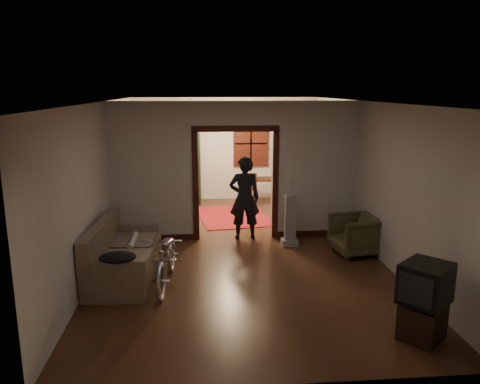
{
  "coord_description": "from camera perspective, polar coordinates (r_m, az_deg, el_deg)",
  "views": [
    {
      "loc": [
        -0.73,
        -8.54,
        3.04
      ],
      "look_at": [
        0.0,
        -0.3,
        1.2
      ],
      "focal_mm": 35.0,
      "sensor_mm": 36.0,
      "label": 1
    }
  ],
  "objects": [
    {
      "name": "person",
      "position": [
        9.49,
        0.55,
        -0.75
      ],
      "size": [
        0.64,
        0.43,
        1.72
      ],
      "primitive_type": "imported",
      "rotation": [
        0.0,
        0.0,
        3.17
      ],
      "color": "black",
      "rests_on": "floor"
    },
    {
      "name": "sofa",
      "position": [
        7.89,
        -13.9,
        -6.9
      ],
      "size": [
        1.03,
        2.07,
        0.93
      ],
      "primitive_type": "cube",
      "rotation": [
        0.0,
        0.0,
        -0.06
      ],
      "color": "brown",
      "rests_on": "floor"
    },
    {
      "name": "partition_wall",
      "position": [
        9.46,
        -0.56,
        2.56
      ],
      "size": [
        5.0,
        0.14,
        2.8
      ],
      "primitive_type": "cube",
      "color": "beige",
      "rests_on": "floor"
    },
    {
      "name": "wall_right",
      "position": [
        9.27,
        15.42,
        1.9
      ],
      "size": [
        0.02,
        8.5,
        2.8
      ],
      "primitive_type": "cube",
      "color": "beige",
      "rests_on": "floor"
    },
    {
      "name": "vacuum",
      "position": [
        9.22,
        6.12,
        -3.42
      ],
      "size": [
        0.36,
        0.31,
        1.03
      ],
      "primitive_type": "cube",
      "rotation": [
        0.0,
        0.0,
        -0.22
      ],
      "color": "gray",
      "rests_on": "floor"
    },
    {
      "name": "chandelier",
      "position": [
        11.08,
        -1.29,
        8.98
      ],
      "size": [
        0.24,
        0.24,
        0.24
      ],
      "primitive_type": "sphere",
      "color": "#FFE0A5",
      "rests_on": "ceiling"
    },
    {
      "name": "oriental_rug",
      "position": [
        11.34,
        -0.88,
        -2.96
      ],
      "size": [
        1.86,
        2.28,
        0.02
      ],
      "primitive_type": "cube",
      "rotation": [
        0.0,
        0.0,
        0.14
      ],
      "color": "maroon",
      "rests_on": "floor"
    },
    {
      "name": "locker",
      "position": [
        12.58,
        -7.02,
        2.97
      ],
      "size": [
        0.97,
        0.55,
        1.93
      ],
      "primitive_type": "cube",
      "rotation": [
        0.0,
        0.0,
        -0.01
      ],
      "color": "#20311D",
      "rests_on": "floor"
    },
    {
      "name": "far_window",
      "position": [
        12.91,
        1.34,
        5.92
      ],
      "size": [
        0.98,
        0.06,
        1.28
      ],
      "primitive_type": "cube",
      "color": "black",
      "rests_on": "wall_back"
    },
    {
      "name": "crt_tv",
      "position": [
        6.18,
        21.71,
        -10.28
      ],
      "size": [
        0.76,
        0.76,
        0.49
      ],
      "primitive_type": "cube",
      "rotation": [
        0.0,
        0.0,
        0.72
      ],
      "color": "black",
      "rests_on": "tv_stand"
    },
    {
      "name": "globe",
      "position": [
        12.45,
        -7.14,
        7.39
      ],
      "size": [
        0.27,
        0.27,
        0.27
      ],
      "primitive_type": "sphere",
      "color": "#1E5972",
      "rests_on": "locker"
    },
    {
      "name": "light_switch",
      "position": [
        9.55,
        5.77,
        1.68
      ],
      "size": [
        0.08,
        0.01,
        0.12
      ],
      "primitive_type": "cube",
      "color": "silver",
      "rests_on": "partition_wall"
    },
    {
      "name": "desk",
      "position": [
        12.48,
        3.2,
        0.07
      ],
      "size": [
        1.01,
        0.67,
        0.7
      ],
      "primitive_type": "cube",
      "rotation": [
        0.0,
        0.0,
        0.16
      ],
      "color": "black",
      "rests_on": "floor"
    },
    {
      "name": "wall_left",
      "position": [
        8.87,
        -16.49,
        1.37
      ],
      "size": [
        0.02,
        8.5,
        2.8
      ],
      "primitive_type": "cube",
      "color": "beige",
      "rests_on": "floor"
    },
    {
      "name": "floor",
      "position": [
        9.09,
        -0.17,
        -6.99
      ],
      "size": [
        5.0,
        8.5,
        0.01
      ],
      "primitive_type": "cube",
      "color": "#341C10",
      "rests_on": "ground"
    },
    {
      "name": "tv_stand",
      "position": [
        6.39,
        21.32,
        -14.51
      ],
      "size": [
        0.67,
        0.67,
        0.45
      ],
      "primitive_type": "cube",
      "rotation": [
        0.0,
        0.0,
        0.72
      ],
      "color": "black",
      "rests_on": "floor"
    },
    {
      "name": "rolled_paper",
      "position": [
        8.13,
        -12.91,
        -5.77
      ],
      "size": [
        0.09,
        0.73,
        0.09
      ],
      "primitive_type": "cylinder",
      "rotation": [
        1.57,
        0.0,
        0.0
      ],
      "color": "beige",
      "rests_on": "sofa"
    },
    {
      "name": "wall_back",
      "position": [
        12.91,
        -1.79,
        5.25
      ],
      "size": [
        5.0,
        0.02,
        2.8
      ],
      "primitive_type": "cube",
      "color": "beige",
      "rests_on": "floor"
    },
    {
      "name": "desk_chair",
      "position": [
        12.36,
        1.02,
        0.42
      ],
      "size": [
        0.49,
        0.49,
        0.89
      ],
      "primitive_type": "cube",
      "rotation": [
        0.0,
        0.0,
        -0.29
      ],
      "color": "black",
      "rests_on": "floor"
    },
    {
      "name": "ceiling",
      "position": [
        8.57,
        -0.18,
        10.94
      ],
      "size": [
        5.0,
        8.5,
        0.01
      ],
      "primitive_type": "cube",
      "color": "white",
      "rests_on": "floor"
    },
    {
      "name": "jacket",
      "position": [
        6.96,
        -14.7,
        -7.71
      ],
      "size": [
        0.53,
        0.39,
        0.15
      ],
      "primitive_type": "ellipsoid",
      "color": "black",
      "rests_on": "sofa"
    },
    {
      "name": "bicycle",
      "position": [
        7.49,
        -8.86,
        -7.88
      ],
      "size": [
        0.72,
        1.73,
        0.89
      ],
      "primitive_type": "imported",
      "rotation": [
        0.0,
        0.0,
        -0.08
      ],
      "color": "silver",
      "rests_on": "floor"
    },
    {
      "name": "armchair",
      "position": [
        9.01,
        13.89,
        -5.08
      ],
      "size": [
        0.92,
        0.9,
        0.74
      ],
      "primitive_type": "imported",
      "rotation": [
        0.0,
        0.0,
        -1.42
      ],
      "color": "#484528",
      "rests_on": "floor"
    },
    {
      "name": "door_casing",
      "position": [
        9.51,
        -0.56,
        0.78
      ],
      "size": [
        1.74,
        0.2,
        2.32
      ],
      "primitive_type": "cube",
      "color": "#34120B",
      "rests_on": "floor"
    }
  ]
}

